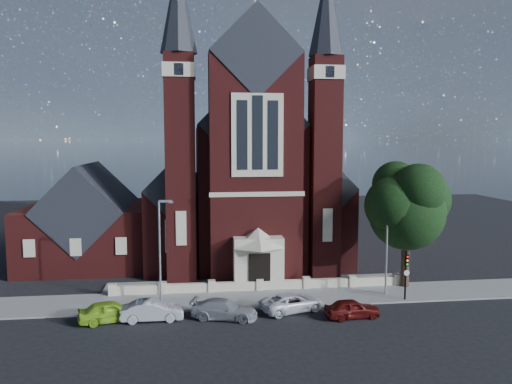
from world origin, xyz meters
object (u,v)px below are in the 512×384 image
car_lime_van (110,311)px  street_lamp_right (388,240)px  traffic_signal (406,269)px  car_silver_b (224,309)px  church (241,179)px  street_tree (409,207)px  car_silver_a (152,311)px  parish_hall (89,225)px  car_white_suv (292,302)px  street_lamp_left (161,246)px  car_dark_red (352,309)px

car_lime_van → street_lamp_right: bearing=-95.6°
traffic_signal → car_silver_b: 14.60m
church → traffic_signal: 23.94m
traffic_signal → street_tree: bearing=64.1°
church → car_lime_van: size_ratio=8.03×
car_silver_a → street_tree: bearing=-77.8°
church → car_lime_van: church is taller
parish_hall → car_white_suv: size_ratio=2.53×
car_silver_a → car_silver_b: 5.04m
car_lime_van → car_white_suv: 13.00m
street_lamp_left → car_lime_van: size_ratio=1.86×
car_silver_b → car_dark_red: bearing=-79.7°
street_lamp_left → car_silver_a: bearing=-97.6°
parish_hall → traffic_signal: 31.20m
car_silver_b → car_white_suv: 5.17m
street_lamp_left → traffic_signal: street_lamp_left is taller
street_lamp_left → car_dark_red: street_lamp_left is taller
car_dark_red → church: bearing=8.5°
street_tree → traffic_signal: street_tree is taller
car_silver_a → street_lamp_right: bearing=-81.0°
street_tree → car_white_suv: 13.30m
street_tree → car_silver_b: bearing=-161.3°
street_lamp_right → car_silver_a: (-18.45, -3.39, -3.89)m
parish_hall → street_lamp_right: bearing=-28.2°
parish_hall → street_tree: (28.60, -12.29, 2.95)m
car_white_suv → car_dark_red: size_ratio=1.22×
parish_hall → traffic_signal: size_ratio=3.05×
car_white_suv → car_dark_red: bearing=-134.2°
church → car_silver_a: 24.99m
car_silver_b → parish_hall: bearing=51.9°
church → traffic_signal: bearing=-61.8°
street_lamp_left → car_white_suv: (9.66, -2.71, -3.93)m
street_lamp_right → car_white_suv: (-8.34, -2.71, -3.93)m
parish_hall → car_silver_b: parish_hall is taller
street_lamp_left → church: bearing=67.3°
parish_hall → car_silver_a: parish_hall is taller
car_silver_b → traffic_signal: bearing=-65.4°
traffic_signal → car_silver_a: traffic_signal is taller
traffic_signal → car_silver_b: size_ratio=0.85×
car_lime_van → car_white_suv: (12.99, 0.55, -0.07)m
parish_hall → car_dark_red: bearing=-40.6°
street_tree → car_dark_red: bearing=-137.5°
street_lamp_right → car_white_suv: street_lamp_right is taller
car_lime_van → car_silver_b: size_ratio=0.93×
parish_hall → car_silver_a: 19.28m
parish_hall → street_tree: 31.27m
parish_hall → car_silver_b: (12.67, -17.67, -3.33)m
parish_hall → traffic_signal: (27.00, -15.57, -1.43)m
car_silver_a → car_dark_red: bearing=-96.4°
car_lime_van → car_silver_b: 7.92m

